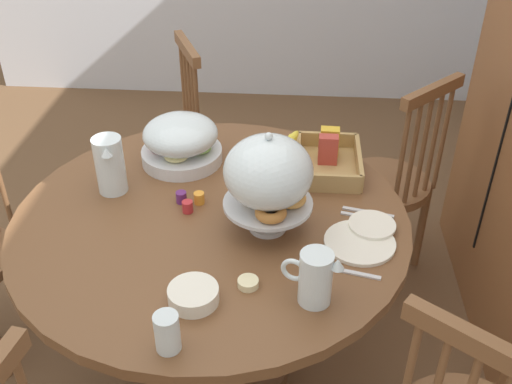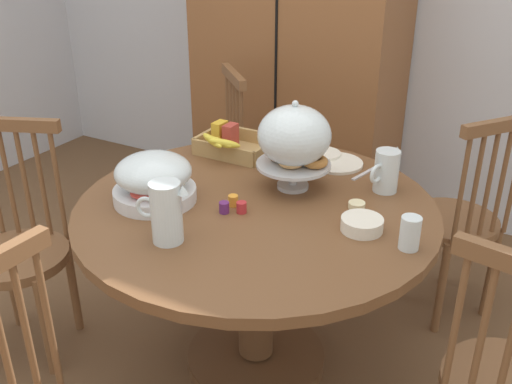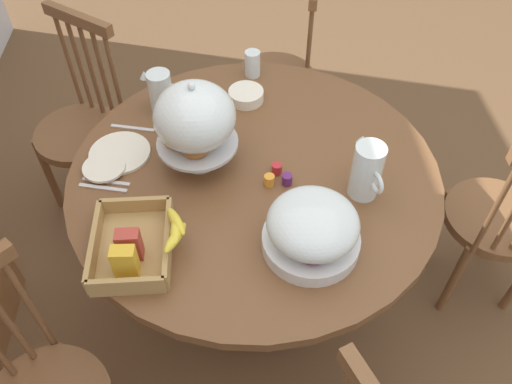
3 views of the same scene
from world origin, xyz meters
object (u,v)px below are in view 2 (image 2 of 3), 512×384
object	(u,v)px
wooden_armoire	(300,50)
china_plate_small	(323,154)
dining_table	(256,250)
cereal_basket	(232,144)
milk_pitcher	(166,215)
drinking_glass	(410,233)
windsor_chair_far_side	(210,172)
cereal_bowl	(362,224)
windsor_chair_facing_door	(456,224)
butter_dish	(357,205)
fruit_platter_covered	(154,179)
china_plate_large	(336,163)
windsor_chair_host_seat	(21,253)
orange_juice_pitcher	(386,173)
pastry_stand_with_dome	(294,139)

from	to	relation	value
wooden_armoire	china_plate_small	size ratio (longest dim) A/B	13.07
dining_table	cereal_basket	bearing A→B (deg)	131.50
milk_pitcher	drinking_glass	size ratio (longest dim) A/B	1.86
dining_table	drinking_glass	bearing A→B (deg)	-2.70
windsor_chair_far_side	cereal_bowl	size ratio (longest dim) A/B	6.96
wooden_armoire	windsor_chair_facing_door	xyz separation A→B (m)	(1.05, -0.57, -0.53)
cereal_basket	butter_dish	size ratio (longest dim) A/B	5.27
fruit_platter_covered	china_plate_large	distance (m)	0.78
china_plate_small	butter_dish	xyz separation A→B (m)	(0.29, -0.37, -0.01)
windsor_chair_host_seat	cereal_bowl	distance (m)	1.37
wooden_armoire	china_plate_small	bearing A→B (deg)	-58.00
orange_juice_pitcher	china_plate_small	xyz separation A→B (m)	(-0.33, 0.19, -0.06)
fruit_platter_covered	drinking_glass	xyz separation A→B (m)	(0.90, 0.13, -0.03)
china_plate_small	butter_dish	world-z (taller)	same
orange_juice_pitcher	cereal_basket	bearing A→B (deg)	177.01
orange_juice_pitcher	milk_pitcher	size ratio (longest dim) A/B	0.84
dining_table	orange_juice_pitcher	distance (m)	0.56
dining_table	cereal_basket	size ratio (longest dim) A/B	4.12
fruit_platter_covered	milk_pitcher	size ratio (longest dim) A/B	1.47
windsor_chair_far_side	milk_pitcher	world-z (taller)	windsor_chair_far_side
windsor_chair_host_seat	drinking_glass	world-z (taller)	windsor_chair_host_seat
cereal_basket	windsor_chair_facing_door	bearing A→B (deg)	22.69
drinking_glass	fruit_platter_covered	bearing A→B (deg)	-171.98
windsor_chair_far_side	orange_juice_pitcher	distance (m)	1.14
orange_juice_pitcher	cereal_basket	xyz separation A→B (m)	(-0.70, 0.04, -0.03)
windsor_chair_far_side	windsor_chair_host_seat	distance (m)	1.06
china_plate_large	cereal_bowl	xyz separation A→B (m)	(0.28, -0.47, 0.02)
windsor_chair_facing_door	drinking_glass	xyz separation A→B (m)	(-0.02, -0.78, 0.34)
windsor_chair_far_side	pastry_stand_with_dome	distance (m)	0.99
windsor_chair_facing_door	windsor_chair_host_seat	world-z (taller)	same
drinking_glass	milk_pitcher	bearing A→B (deg)	-154.26
dining_table	wooden_armoire	bearing A→B (deg)	109.45
windsor_chair_far_side	wooden_armoire	bearing A→B (deg)	73.35
windsor_chair_far_side	orange_juice_pitcher	world-z (taller)	windsor_chair_far_side
windsor_chair_facing_door	cereal_bowl	xyz separation A→B (m)	(-0.19, -0.74, 0.31)
windsor_chair_host_seat	drinking_glass	distance (m)	1.52
windsor_chair_host_seat	fruit_platter_covered	xyz separation A→B (m)	(0.55, 0.20, 0.37)
orange_juice_pitcher	china_plate_large	distance (m)	0.30
windsor_chair_facing_door	fruit_platter_covered	xyz separation A→B (m)	(-0.92, -0.91, 0.37)
china_plate_small	dining_table	bearing A→B (deg)	-93.79
wooden_armoire	pastry_stand_with_dome	distance (m)	1.25
windsor_chair_far_side	drinking_glass	xyz separation A→B (m)	(1.22, -0.71, 0.34)
wooden_armoire	milk_pitcher	size ratio (longest dim) A/B	9.60
pastry_stand_with_dome	china_plate_large	bearing A→B (deg)	78.24
windsor_chair_host_seat	china_plate_small	bearing A→B (deg)	43.48
windsor_chair_facing_door	china_plate_large	world-z (taller)	windsor_chair_facing_door
orange_juice_pitcher	pastry_stand_with_dome	bearing A→B (deg)	-155.22
windsor_chair_host_seat	pastry_stand_with_dome	size ratio (longest dim) A/B	2.83
windsor_chair_far_side	butter_dish	size ratio (longest dim) A/B	16.25
china_plate_small	butter_dish	distance (m)	0.47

